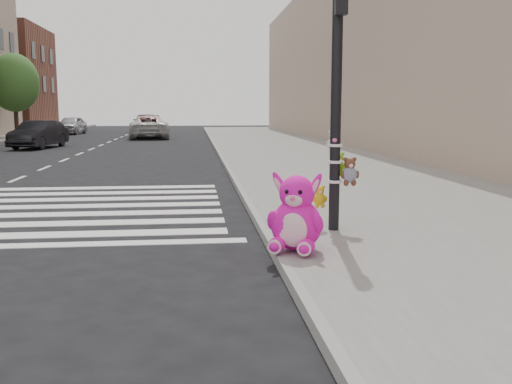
{
  "coord_description": "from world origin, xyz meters",
  "views": [
    {
      "loc": [
        0.47,
        -6.63,
        2.0
      ],
      "look_at": [
        1.39,
        1.77,
        0.75
      ],
      "focal_mm": 40.0,
      "sensor_mm": 36.0,
      "label": 1
    }
  ],
  "objects": [
    {
      "name": "signal_pole",
      "position": [
        2.62,
        1.81,
        1.78
      ],
      "size": [
        0.69,
        0.49,
        4.0
      ],
      "color": "black",
      "rests_on": "sidewalk_near"
    },
    {
      "name": "pink_bunny",
      "position": [
        1.79,
        0.57,
        0.57
      ],
      "size": [
        0.88,
        0.95,
        1.06
      ],
      "rotation": [
        0.0,
        0.0,
        -0.4
      ],
      "color": "#F314B4",
      "rests_on": "sidewalk_near"
    },
    {
      "name": "tree_far_c",
      "position": [
        -11.2,
        33.0,
        3.65
      ],
      "size": [
        3.2,
        3.2,
        5.44
      ],
      "color": "#382619",
      "rests_on": "sidewalk_far"
    },
    {
      "name": "bld_far_e",
      "position": [
        -15.5,
        46.0,
        4.5
      ],
      "size": [
        6.0,
        10.0,
        9.0
      ],
      "primitive_type": "cube",
      "color": "brown",
      "rests_on": "ground"
    },
    {
      "name": "car_dark_far",
      "position": [
        -7.24,
        23.1,
        0.69
      ],
      "size": [
        2.13,
        4.37,
        1.38
      ],
      "primitive_type": "imported",
      "rotation": [
        0.0,
        0.0,
        -0.17
      ],
      "color": "black",
      "rests_on": "ground"
    },
    {
      "name": "car_maroon_near",
      "position": [
        -3.5,
        42.77,
        0.74
      ],
      "size": [
        2.86,
        5.34,
        1.47
      ],
      "primitive_type": "imported",
      "rotation": [
        0.0,
        0.0,
        3.3
      ],
      "color": "maroon",
      "rests_on": "ground"
    },
    {
      "name": "car_silver_deep",
      "position": [
        -8.9,
        38.99,
        0.7
      ],
      "size": [
        1.98,
        4.24,
        1.41
      ],
      "primitive_type": "imported",
      "rotation": [
        0.0,
        0.0,
        -0.08
      ],
      "color": "#AEAEB3",
      "rests_on": "ground"
    },
    {
      "name": "car_white_near",
      "position": [
        -2.49,
        32.1,
        0.75
      ],
      "size": [
        3.01,
        5.62,
        1.5
      ],
      "primitive_type": "imported",
      "rotation": [
        0.0,
        0.0,
        3.24
      ],
      "color": "silver",
      "rests_on": "ground"
    },
    {
      "name": "sidewalk_near",
      "position": [
        5.0,
        10.0,
        0.07
      ],
      "size": [
        7.0,
        80.0,
        0.14
      ],
      "primitive_type": "cube",
      "color": "slate",
      "rests_on": "ground"
    },
    {
      "name": "curb_edge",
      "position": [
        1.55,
        10.0,
        0.07
      ],
      "size": [
        0.12,
        80.0,
        0.15
      ],
      "primitive_type": "cube",
      "color": "gray",
      "rests_on": "ground"
    },
    {
      "name": "ground",
      "position": [
        0.0,
        0.0,
        0.0
      ],
      "size": [
        120.0,
        120.0,
        0.0
      ],
      "primitive_type": "plane",
      "color": "black",
      "rests_on": "ground"
    },
    {
      "name": "red_teddy",
      "position": [
        1.8,
        2.4,
        0.24
      ],
      "size": [
        0.15,
        0.11,
        0.2
      ],
      "primitive_type": null,
      "rotation": [
        0.0,
        0.0,
        0.1
      ],
      "color": "red",
      "rests_on": "sidewalk_near"
    },
    {
      "name": "bld_near",
      "position": [
        10.5,
        20.0,
        5.0
      ],
      "size": [
        5.0,
        60.0,
        10.0
      ],
      "primitive_type": "cube",
      "color": "tan",
      "rests_on": "ground"
    }
  ]
}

